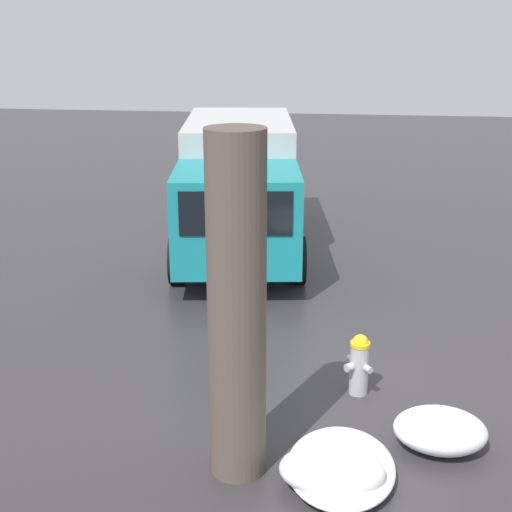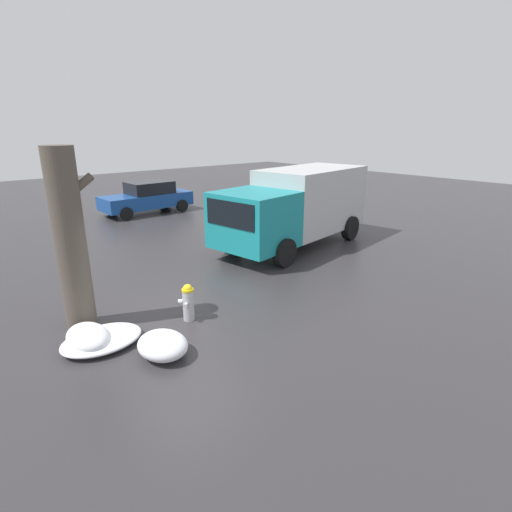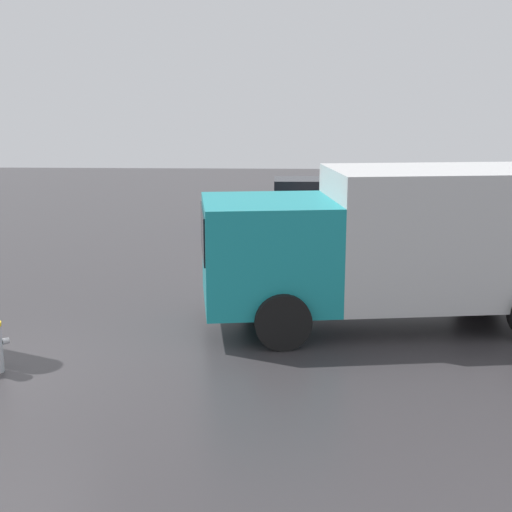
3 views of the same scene
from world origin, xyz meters
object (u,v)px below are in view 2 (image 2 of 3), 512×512
(tree_trunk, at_px, (71,240))
(delivery_truck, at_px, (296,205))
(fire_hydrant, at_px, (188,302))
(parked_car, at_px, (147,197))

(tree_trunk, xyz_separation_m, delivery_truck, (8.02, 1.25, -0.44))
(fire_hydrant, distance_m, parked_car, 12.31)
(parked_car, bearing_deg, delivery_truck, -171.93)
(fire_hydrant, bearing_deg, parked_car, -63.20)
(delivery_truck, bearing_deg, fire_hydrant, 104.68)
(delivery_truck, bearing_deg, parked_car, 1.12)
(tree_trunk, bearing_deg, fire_hydrant, -35.23)
(fire_hydrant, height_order, delivery_truck, delivery_truck)
(fire_hydrant, relative_size, tree_trunk, 0.22)
(tree_trunk, height_order, delivery_truck, tree_trunk)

